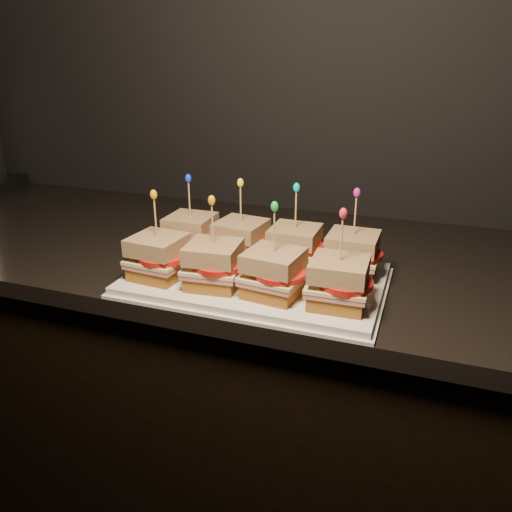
% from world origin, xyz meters
% --- Properties ---
extents(cabinet, '(2.24, 0.60, 0.91)m').
position_xyz_m(cabinet, '(-0.78, 1.69, 0.45)').
color(cabinet, black).
rests_on(cabinet, ground).
extents(granite_slab, '(2.28, 0.64, 0.03)m').
position_xyz_m(granite_slab, '(-0.78, 1.69, 0.92)').
color(granite_slab, black).
rests_on(granite_slab, cabinet).
extents(platter, '(0.45, 0.28, 0.02)m').
position_xyz_m(platter, '(-0.56, 1.51, 0.95)').
color(platter, white).
rests_on(platter, granite_slab).
extents(platter_rim, '(0.46, 0.29, 0.01)m').
position_xyz_m(platter_rim, '(-0.56, 1.51, 0.94)').
color(platter_rim, white).
rests_on(platter_rim, granite_slab).
extents(sandwich_0_bread_bot, '(0.09, 0.09, 0.02)m').
position_xyz_m(sandwich_0_bread_bot, '(-0.72, 1.57, 0.97)').
color(sandwich_0_bread_bot, '#603710').
rests_on(sandwich_0_bread_bot, platter).
extents(sandwich_0_ham, '(0.09, 0.09, 0.01)m').
position_xyz_m(sandwich_0_ham, '(-0.72, 1.57, 0.98)').
color(sandwich_0_ham, '#B2625D').
rests_on(sandwich_0_ham, sandwich_0_bread_bot).
extents(sandwich_0_cheese, '(0.10, 0.09, 0.01)m').
position_xyz_m(sandwich_0_cheese, '(-0.72, 1.57, 0.99)').
color(sandwich_0_cheese, beige).
rests_on(sandwich_0_cheese, sandwich_0_ham).
extents(sandwich_0_tomato, '(0.08, 0.08, 0.01)m').
position_xyz_m(sandwich_0_tomato, '(-0.70, 1.57, 1.00)').
color(sandwich_0_tomato, red).
rests_on(sandwich_0_tomato, sandwich_0_cheese).
extents(sandwich_0_bread_top, '(0.09, 0.09, 0.03)m').
position_xyz_m(sandwich_0_bread_top, '(-0.72, 1.57, 1.02)').
color(sandwich_0_bread_top, brown).
rests_on(sandwich_0_bread_top, sandwich_0_tomato).
extents(sandwich_0_pick, '(0.00, 0.00, 0.09)m').
position_xyz_m(sandwich_0_pick, '(-0.72, 1.57, 1.06)').
color(sandwich_0_pick, tan).
rests_on(sandwich_0_pick, sandwich_0_bread_top).
extents(sandwich_0_frill, '(0.01, 0.01, 0.02)m').
position_xyz_m(sandwich_0_frill, '(-0.72, 1.57, 1.11)').
color(sandwich_0_frill, '#1232DB').
rests_on(sandwich_0_frill, sandwich_0_pick).
extents(sandwich_1_bread_bot, '(0.09, 0.09, 0.02)m').
position_xyz_m(sandwich_1_bread_bot, '(-0.61, 1.57, 0.97)').
color(sandwich_1_bread_bot, '#603710').
rests_on(sandwich_1_bread_bot, platter).
extents(sandwich_1_ham, '(0.10, 0.10, 0.01)m').
position_xyz_m(sandwich_1_ham, '(-0.61, 1.57, 0.98)').
color(sandwich_1_ham, '#B2625D').
rests_on(sandwich_1_ham, sandwich_1_bread_bot).
extents(sandwich_1_cheese, '(0.11, 0.10, 0.01)m').
position_xyz_m(sandwich_1_cheese, '(-0.61, 1.57, 0.99)').
color(sandwich_1_cheese, beige).
rests_on(sandwich_1_cheese, sandwich_1_ham).
extents(sandwich_1_tomato, '(0.08, 0.08, 0.01)m').
position_xyz_m(sandwich_1_tomato, '(-0.60, 1.57, 1.00)').
color(sandwich_1_tomato, red).
rests_on(sandwich_1_tomato, sandwich_1_cheese).
extents(sandwich_1_bread_top, '(0.10, 0.10, 0.03)m').
position_xyz_m(sandwich_1_bread_top, '(-0.61, 1.57, 1.02)').
color(sandwich_1_bread_top, brown).
rests_on(sandwich_1_bread_top, sandwich_1_tomato).
extents(sandwich_1_pick, '(0.00, 0.00, 0.09)m').
position_xyz_m(sandwich_1_pick, '(-0.61, 1.57, 1.06)').
color(sandwich_1_pick, tan).
rests_on(sandwich_1_pick, sandwich_1_bread_top).
extents(sandwich_1_frill, '(0.01, 0.01, 0.02)m').
position_xyz_m(sandwich_1_frill, '(-0.61, 1.57, 1.11)').
color(sandwich_1_frill, yellow).
rests_on(sandwich_1_frill, sandwich_1_pick).
extents(sandwich_2_bread_bot, '(0.09, 0.09, 0.02)m').
position_xyz_m(sandwich_2_bread_bot, '(-0.50, 1.57, 0.97)').
color(sandwich_2_bread_bot, '#603710').
rests_on(sandwich_2_bread_bot, platter).
extents(sandwich_2_ham, '(0.09, 0.09, 0.01)m').
position_xyz_m(sandwich_2_ham, '(-0.50, 1.57, 0.98)').
color(sandwich_2_ham, '#B2625D').
rests_on(sandwich_2_ham, sandwich_2_bread_bot).
extents(sandwich_2_cheese, '(0.10, 0.09, 0.01)m').
position_xyz_m(sandwich_2_cheese, '(-0.50, 1.57, 0.99)').
color(sandwich_2_cheese, beige).
rests_on(sandwich_2_cheese, sandwich_2_ham).
extents(sandwich_2_tomato, '(0.08, 0.08, 0.01)m').
position_xyz_m(sandwich_2_tomato, '(-0.49, 1.57, 1.00)').
color(sandwich_2_tomato, red).
rests_on(sandwich_2_tomato, sandwich_2_cheese).
extents(sandwich_2_bread_top, '(0.09, 0.09, 0.03)m').
position_xyz_m(sandwich_2_bread_top, '(-0.50, 1.57, 1.02)').
color(sandwich_2_bread_top, brown).
rests_on(sandwich_2_bread_top, sandwich_2_tomato).
extents(sandwich_2_pick, '(0.00, 0.00, 0.09)m').
position_xyz_m(sandwich_2_pick, '(-0.50, 1.57, 1.06)').
color(sandwich_2_pick, tan).
rests_on(sandwich_2_pick, sandwich_2_bread_top).
extents(sandwich_2_frill, '(0.01, 0.01, 0.02)m').
position_xyz_m(sandwich_2_frill, '(-0.50, 1.57, 1.11)').
color(sandwich_2_frill, '#04C4BF').
rests_on(sandwich_2_frill, sandwich_2_pick).
extents(sandwich_3_bread_bot, '(0.09, 0.09, 0.02)m').
position_xyz_m(sandwich_3_bread_bot, '(-0.40, 1.57, 0.97)').
color(sandwich_3_bread_bot, '#603710').
rests_on(sandwich_3_bread_bot, platter).
extents(sandwich_3_ham, '(0.09, 0.09, 0.01)m').
position_xyz_m(sandwich_3_ham, '(-0.40, 1.57, 0.98)').
color(sandwich_3_ham, '#B2625D').
rests_on(sandwich_3_ham, sandwich_3_bread_bot).
extents(sandwich_3_cheese, '(0.10, 0.09, 0.01)m').
position_xyz_m(sandwich_3_cheese, '(-0.40, 1.57, 0.99)').
color(sandwich_3_cheese, beige).
rests_on(sandwich_3_cheese, sandwich_3_ham).
extents(sandwich_3_tomato, '(0.08, 0.08, 0.01)m').
position_xyz_m(sandwich_3_tomato, '(-0.38, 1.57, 1.00)').
color(sandwich_3_tomato, red).
rests_on(sandwich_3_tomato, sandwich_3_cheese).
extents(sandwich_3_bread_top, '(0.09, 0.09, 0.03)m').
position_xyz_m(sandwich_3_bread_top, '(-0.40, 1.57, 1.02)').
color(sandwich_3_bread_top, brown).
rests_on(sandwich_3_bread_top, sandwich_3_tomato).
extents(sandwich_3_pick, '(0.00, 0.00, 0.09)m').
position_xyz_m(sandwich_3_pick, '(-0.40, 1.57, 1.06)').
color(sandwich_3_pick, tan).
rests_on(sandwich_3_pick, sandwich_3_bread_top).
extents(sandwich_3_frill, '(0.01, 0.01, 0.02)m').
position_xyz_m(sandwich_3_frill, '(-0.40, 1.57, 1.11)').
color(sandwich_3_frill, '#CC169A').
rests_on(sandwich_3_frill, sandwich_3_pick).
extents(sandwich_4_bread_bot, '(0.09, 0.09, 0.02)m').
position_xyz_m(sandwich_4_bread_bot, '(-0.72, 1.45, 0.97)').
color(sandwich_4_bread_bot, '#603710').
rests_on(sandwich_4_bread_bot, platter).
extents(sandwich_4_ham, '(0.10, 0.10, 0.01)m').
position_xyz_m(sandwich_4_ham, '(-0.72, 1.45, 0.98)').
color(sandwich_4_ham, '#B2625D').
rests_on(sandwich_4_ham, sandwich_4_bread_bot).
extents(sandwich_4_cheese, '(0.10, 0.10, 0.01)m').
position_xyz_m(sandwich_4_cheese, '(-0.72, 1.45, 0.99)').
color(sandwich_4_cheese, beige).
rests_on(sandwich_4_cheese, sandwich_4_ham).
extents(sandwich_4_tomato, '(0.08, 0.08, 0.01)m').
position_xyz_m(sandwich_4_tomato, '(-0.70, 1.44, 1.00)').
color(sandwich_4_tomato, red).
rests_on(sandwich_4_tomato, sandwich_4_cheese).
extents(sandwich_4_bread_top, '(0.09, 0.09, 0.03)m').
position_xyz_m(sandwich_4_bread_top, '(-0.72, 1.45, 1.02)').
color(sandwich_4_bread_top, brown).
rests_on(sandwich_4_bread_top, sandwich_4_tomato).
extents(sandwich_4_pick, '(0.00, 0.00, 0.09)m').
position_xyz_m(sandwich_4_pick, '(-0.72, 1.45, 1.06)').
color(sandwich_4_pick, tan).
rests_on(sandwich_4_pick, sandwich_4_bread_top).
extents(sandwich_4_frill, '(0.01, 0.01, 0.02)m').
position_xyz_m(sandwich_4_frill, '(-0.72, 1.45, 1.11)').
color(sandwich_4_frill, orange).
rests_on(sandwich_4_frill, sandwich_4_pick).
extents(sandwich_5_bread_bot, '(0.09, 0.09, 0.02)m').
position_xyz_m(sandwich_5_bread_bot, '(-0.61, 1.45, 0.97)').
color(sandwich_5_bread_bot, '#603710').
rests_on(sandwich_5_bread_bot, platter).
extents(sandwich_5_ham, '(0.10, 0.10, 0.01)m').
position_xyz_m(sandwich_5_ham, '(-0.61, 1.45, 0.98)').
color(sandwich_5_ham, '#B2625D').
rests_on(sandwich_5_ham, sandwich_5_bread_bot).
extents(sandwich_5_cheese, '(0.10, 0.10, 0.01)m').
position_xyz_m(sandwich_5_cheese, '(-0.61, 1.45, 0.99)').
color(sandwich_5_cheese, beige).
rests_on(sandwich_5_cheese, sandwich_5_ham).
extents(sandwich_5_tomato, '(0.08, 0.08, 0.01)m').
position_xyz_m(sandwich_5_tomato, '(-0.60, 1.44, 1.00)').
color(sandwich_5_tomato, red).
rests_on(sandwich_5_tomato, sandwich_5_cheese).
extents(sandwich_5_bread_top, '(0.09, 0.09, 0.03)m').
position_xyz_m(sandwich_5_bread_top, '(-0.61, 1.45, 1.02)').
color(sandwich_5_bread_top, brown).
rests_on(sandwich_5_bread_top, sandwich_5_tomato).
extents(sandwich_5_pick, '(0.00, 0.00, 0.09)m').
position_xyz_m(sandwich_5_pick, '(-0.61, 1.45, 1.06)').
color(sandwich_5_pick, tan).
rests_on(sandwich_5_pick, sandwich_5_bread_top).
extents(sandwich_5_frill, '(0.01, 0.01, 0.02)m').
position_xyz_m(sandwich_5_frill, '(-0.61, 1.45, 1.11)').
color(sandwich_5_frill, orange).
rests_on(sandwich_5_frill, sandwich_5_pick).
extents(sandwich_6_bread_bot, '(0.09, 0.09, 0.02)m').
position_xyz_m(sandwich_6_bread_bot, '(-0.50, 1.45, 0.97)').
color(sandwich_6_bread_bot, '#603710').
rests_on(sandwich_6_bread_bot, platter).
extents(sandwich_6_ham, '(0.10, 0.10, 0.01)m').
position_xyz_m(sandwich_6_ham, '(-0.50, 1.45, 0.98)').
color(sandwich_6_ham, '#B2625D').
rests_on(sandwich_6_ham, sandwich_6_bread_bot).
extents(sandwich_6_cheese, '(0.11, 0.10, 0.01)m').
position_xyz_m(sandwich_6_cheese, '(-0.50, 1.45, 0.99)').
color(sandwich_6_cheese, beige).
rests_on(sandwich_6_cheese, sandwich_6_ham).
extents(sandwich_6_tomato, '(0.08, 0.08, 0.01)m').
position_xyz_m(sandwich_6_tomato, '(-0.49, 1.44, 1.00)').
color(sandwich_6_tomato, red).
rests_on(sandwich_6_tomato, sandwich_6_cheese).
extents(sandwich_6_bread_top, '(0.10, 0.10, 0.03)m').
position_xyz_m(sandwich_6_bread_top, '(-0.50, 1.45, 1.02)').
color(sandwich_6_bread_top, brown).
rests_on(sandwich_6_bread_top, sandwich_6_tomato).
extents(sandwich_6_pick, '(0.00, 0.00, 0.09)m').
position_xyz_m(sandwich_6_pick, '(-0.50, 1.45, 1.06)').
color(sandwich_6_pick, tan).
rests_on(sandwich_6_pick, sandwich_6_bread_top).
extents(sandwich_6_frill, '(0.01, 0.01, 0.02)m').
position_xyz_m(sandwich_6_frill, '(-0.50, 1.45, 1.11)').
color(sandwich_6_frill, green).
rests_on(sandwich_6_frill, sandwich_6_pick).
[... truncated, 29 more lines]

